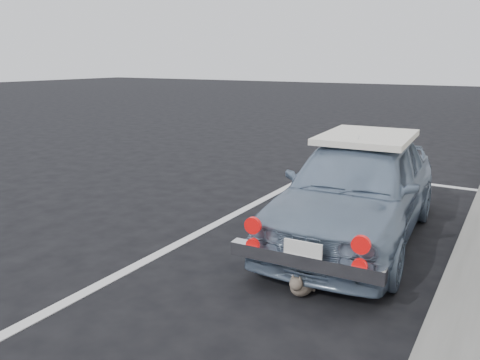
% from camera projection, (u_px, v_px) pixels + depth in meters
% --- Properties ---
extents(pline_front, '(3.00, 0.12, 0.01)m').
position_uv_depth(pline_front, '(396.00, 180.00, 8.03)').
color(pline_front, silver).
rests_on(pline_front, ground).
extents(pline_side, '(0.12, 7.00, 0.01)m').
position_uv_depth(pline_side, '(214.00, 225.00, 5.83)').
color(pline_side, silver).
rests_on(pline_side, ground).
extents(retro_coupe, '(1.62, 3.59, 1.19)m').
position_uv_depth(retro_coupe, '(357.00, 187.00, 5.31)').
color(retro_coupe, '#768CA7').
rests_on(retro_coupe, ground).
extents(cat, '(0.20, 0.45, 0.24)m').
position_uv_depth(cat, '(302.00, 283.00, 4.09)').
color(cat, '#746658').
rests_on(cat, ground).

